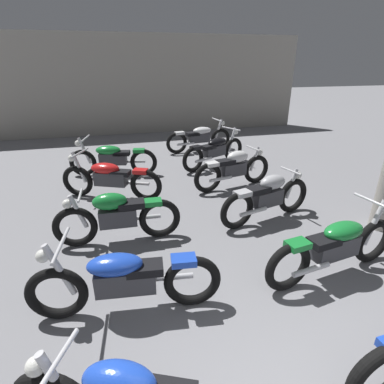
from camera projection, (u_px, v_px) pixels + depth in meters
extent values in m
cube|color=#9E998E|center=(142.00, 85.00, 11.72)|extent=(12.70, 0.24, 3.60)
cylinder|color=silver|center=(57.00, 383.00, 2.17)|extent=(0.25, 0.16, 0.56)
ellipsoid|color=blue|center=(119.00, 382.00, 2.06)|extent=(0.59, 0.47, 0.26)
cylinder|color=silver|center=(59.00, 358.00, 2.06)|extent=(0.23, 0.45, 0.04)
sphere|color=white|center=(35.00, 366.00, 2.14)|extent=(0.14, 0.14, 0.14)
torus|color=black|center=(57.00, 294.00, 3.38)|extent=(0.68, 0.19, 0.67)
torus|color=black|center=(192.00, 281.00, 3.57)|extent=(0.68, 0.19, 0.67)
cylinder|color=silver|center=(60.00, 270.00, 3.26)|extent=(0.28, 0.10, 0.66)
cube|color=#38383D|center=(126.00, 280.00, 3.43)|extent=(0.68, 0.31, 0.28)
ellipsoid|color=blue|center=(115.00, 265.00, 3.33)|extent=(0.63, 0.39, 0.22)
cube|color=black|center=(145.00, 268.00, 3.41)|extent=(0.42, 0.28, 0.10)
cube|color=blue|center=(184.00, 260.00, 3.44)|extent=(0.30, 0.23, 0.08)
cylinder|color=silver|center=(61.00, 245.00, 3.15)|extent=(0.11, 0.68, 0.04)
sphere|color=white|center=(43.00, 256.00, 3.17)|extent=(0.14, 0.14, 0.14)
cylinder|color=silver|center=(170.00, 277.00, 3.66)|extent=(0.55, 0.13, 0.07)
torus|color=black|center=(75.00, 227.00, 4.72)|extent=(0.67, 0.13, 0.67)
torus|color=black|center=(160.00, 219.00, 4.98)|extent=(0.67, 0.13, 0.67)
cylinder|color=silver|center=(78.00, 212.00, 4.63)|extent=(0.25, 0.08, 0.56)
cube|color=#38383D|center=(118.00, 217.00, 4.81)|extent=(0.58, 0.26, 0.28)
ellipsoid|color=#197F33|center=(110.00, 201.00, 4.68)|extent=(0.53, 0.30, 0.26)
cube|color=black|center=(131.00, 204.00, 4.77)|extent=(0.41, 0.25, 0.10)
cube|color=#197F33|center=(153.00, 202.00, 4.84)|extent=(0.29, 0.21, 0.08)
cylinder|color=silver|center=(80.00, 195.00, 4.54)|extent=(0.05, 0.48, 0.04)
sphere|color=white|center=(67.00, 204.00, 4.55)|extent=(0.14, 0.14, 0.14)
cylinder|color=silver|center=(144.00, 217.00, 5.05)|extent=(0.55, 0.09, 0.07)
torus|color=black|center=(78.00, 181.00, 6.52)|extent=(0.66, 0.37, 0.67)
torus|color=black|center=(146.00, 185.00, 6.29)|extent=(0.66, 0.37, 0.67)
cylinder|color=silver|center=(79.00, 167.00, 6.38)|extent=(0.28, 0.18, 0.66)
cube|color=#38383D|center=(111.00, 179.00, 6.36)|extent=(0.70, 0.49, 0.28)
ellipsoid|color=red|center=(105.00, 168.00, 6.29)|extent=(0.68, 0.54, 0.22)
cube|color=black|center=(120.00, 173.00, 6.28)|extent=(0.46, 0.38, 0.10)
cube|color=red|center=(140.00, 171.00, 6.19)|extent=(0.34, 0.30, 0.08)
cylinder|color=silver|center=(80.00, 153.00, 6.25)|extent=(0.31, 0.64, 0.04)
sphere|color=white|center=(71.00, 158.00, 6.33)|extent=(0.14, 0.14, 0.14)
cylinder|color=silver|center=(136.00, 183.00, 6.45)|extent=(0.53, 0.29, 0.07)
torus|color=black|center=(83.00, 163.00, 7.66)|extent=(0.68, 0.25, 0.67)
torus|color=black|center=(144.00, 162.00, 7.71)|extent=(0.68, 0.25, 0.67)
cylinder|color=silver|center=(85.00, 151.00, 7.54)|extent=(0.28, 0.13, 0.66)
cube|color=#38383D|center=(113.00, 159.00, 7.65)|extent=(0.70, 0.37, 0.28)
ellipsoid|color=#197F33|center=(108.00, 150.00, 7.56)|extent=(0.65, 0.44, 0.22)
cube|color=black|center=(122.00, 153.00, 7.60)|extent=(0.44, 0.32, 0.10)
cube|color=#197F33|center=(139.00, 151.00, 7.59)|extent=(0.32, 0.25, 0.08)
cylinder|color=silver|center=(85.00, 138.00, 7.42)|extent=(0.18, 0.67, 0.04)
sphere|color=white|center=(78.00, 143.00, 7.46)|extent=(0.14, 0.14, 0.14)
cylinder|color=silver|center=(134.00, 161.00, 7.83)|extent=(0.55, 0.18, 0.07)
torus|color=black|center=(380.00, 376.00, 2.50)|extent=(0.68, 0.15, 0.67)
torus|color=black|center=(373.00, 241.00, 4.36)|extent=(0.68, 0.21, 0.67)
torus|color=black|center=(288.00, 267.00, 3.81)|extent=(0.68, 0.21, 0.67)
cylinder|color=silver|center=(374.00, 223.00, 4.21)|extent=(0.28, 0.11, 0.66)
cube|color=#38383D|center=(335.00, 247.00, 4.05)|extent=(0.69, 0.34, 0.28)
ellipsoid|color=#197F33|center=(344.00, 231.00, 4.00)|extent=(0.64, 0.41, 0.22)
cube|color=black|center=(324.00, 241.00, 3.91)|extent=(0.43, 0.30, 0.10)
cube|color=#197F33|center=(298.00, 245.00, 3.73)|extent=(0.31, 0.24, 0.08)
cylinder|color=silver|center=(377.00, 203.00, 4.06)|extent=(0.14, 0.68, 0.04)
cylinder|color=silver|center=(311.00, 269.00, 3.80)|extent=(0.55, 0.15, 0.07)
torus|color=black|center=(293.00, 196.00, 5.81)|extent=(0.68, 0.27, 0.67)
torus|color=black|center=(237.00, 211.00, 5.23)|extent=(0.68, 0.27, 0.67)
cylinder|color=silver|center=(291.00, 184.00, 5.67)|extent=(0.25, 0.13, 0.56)
cube|color=#38383D|center=(267.00, 198.00, 5.48)|extent=(0.61, 0.38, 0.28)
ellipsoid|color=#B7B7BC|center=(273.00, 182.00, 5.42)|extent=(0.57, 0.40, 0.26)
cube|color=black|center=(258.00, 190.00, 5.31)|extent=(0.45, 0.33, 0.10)
cube|color=#B7B7BC|center=(243.00, 193.00, 5.16)|extent=(0.32, 0.26, 0.08)
cylinder|color=silver|center=(291.00, 171.00, 5.55)|extent=(0.16, 0.47, 0.04)
sphere|color=white|center=(298.00, 175.00, 5.68)|extent=(0.14, 0.14, 0.14)
cylinder|color=silver|center=(253.00, 212.00, 5.25)|extent=(0.55, 0.21, 0.07)
torus|color=black|center=(256.00, 169.00, 7.22)|extent=(0.68, 0.25, 0.67)
torus|color=black|center=(208.00, 178.00, 6.68)|extent=(0.68, 0.25, 0.67)
cylinder|color=silver|center=(254.00, 159.00, 7.08)|extent=(0.25, 0.12, 0.56)
cube|color=#38383D|center=(233.00, 169.00, 6.91)|extent=(0.61, 0.35, 0.28)
ellipsoid|color=white|center=(238.00, 157.00, 6.84)|extent=(0.57, 0.38, 0.26)
cube|color=black|center=(225.00, 162.00, 6.74)|extent=(0.44, 0.32, 0.10)
cube|color=white|center=(212.00, 164.00, 6.61)|extent=(0.32, 0.25, 0.08)
cylinder|color=silver|center=(253.00, 148.00, 6.96)|extent=(0.14, 0.48, 0.04)
sphere|color=white|center=(260.00, 152.00, 7.09)|extent=(0.14, 0.14, 0.14)
cylinder|color=silver|center=(221.00, 179.00, 6.69)|extent=(0.55, 0.18, 0.07)
torus|color=black|center=(233.00, 150.00, 8.79)|extent=(0.65, 0.38, 0.67)
torus|color=black|center=(193.00, 160.00, 7.91)|extent=(0.65, 0.38, 0.67)
cylinder|color=silver|center=(232.00, 139.00, 8.62)|extent=(0.28, 0.18, 0.66)
cube|color=#38383D|center=(214.00, 151.00, 8.31)|extent=(0.70, 0.50, 0.28)
ellipsoid|color=black|center=(217.00, 142.00, 8.29)|extent=(0.68, 0.55, 0.22)
cube|color=black|center=(208.00, 147.00, 8.13)|extent=(0.46, 0.39, 0.10)
cube|color=black|center=(196.00, 148.00, 7.85)|extent=(0.34, 0.30, 0.08)
cylinder|color=silver|center=(231.00, 129.00, 8.47)|extent=(0.32, 0.63, 0.04)
sphere|color=white|center=(236.00, 132.00, 8.63)|extent=(0.14, 0.14, 0.14)
cylinder|color=silver|center=(204.00, 160.00, 7.98)|extent=(0.53, 0.30, 0.07)
torus|color=black|center=(220.00, 139.00, 10.00)|extent=(0.68, 0.20, 0.67)
torus|color=black|center=(177.00, 143.00, 9.48)|extent=(0.68, 0.20, 0.67)
cylinder|color=silver|center=(218.00, 129.00, 9.85)|extent=(0.28, 0.10, 0.66)
cube|color=#38383D|center=(199.00, 138.00, 9.70)|extent=(0.69, 0.32, 0.28)
ellipsoid|color=white|center=(202.00, 131.00, 9.65)|extent=(0.64, 0.39, 0.22)
cube|color=black|center=(193.00, 134.00, 9.57)|extent=(0.43, 0.29, 0.10)
cube|color=white|center=(180.00, 133.00, 9.40)|extent=(0.30, 0.23, 0.08)
cylinder|color=silver|center=(217.00, 120.00, 9.71)|extent=(0.12, 0.68, 0.04)
sphere|color=white|center=(223.00, 123.00, 9.82)|extent=(0.14, 0.14, 0.14)
cylinder|color=silver|center=(186.00, 144.00, 9.47)|extent=(0.55, 0.14, 0.07)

